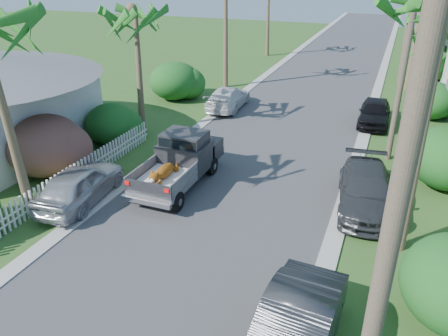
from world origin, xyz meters
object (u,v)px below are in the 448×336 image
at_px(parked_car_lf, 228,98).
at_px(palm_r_b, 436,20).
at_px(utility_pole_b, 405,58).
at_px(parked_car_rm, 366,190).
at_px(utility_pole_d, 411,1).
at_px(pickup_truck, 182,159).
at_px(parked_car_rf, 375,112).
at_px(utility_pole_c, 409,18).
at_px(palm_l_b, 134,10).
at_px(utility_pole_a, 383,278).
at_px(parked_car_ln, 80,184).

xyz_separation_m(parked_car_lf, palm_r_b, (10.63, -2.37, 5.29)).
height_order(palm_r_b, utility_pole_b, utility_pole_b).
xyz_separation_m(parked_car_rm, utility_pole_d, (0.60, 34.93, 3.91)).
bearing_deg(pickup_truck, utility_pole_d, 77.62).
distance_m(parked_car_rm, parked_car_rf, 9.58).
bearing_deg(utility_pole_c, pickup_truck, -110.80).
bearing_deg(parked_car_rm, utility_pole_d, 81.98).
bearing_deg(palm_l_b, utility_pole_a, -48.47).
relative_size(pickup_truck, utility_pole_c, 0.57).
relative_size(pickup_truck, parked_car_lf, 1.13).
bearing_deg(parked_car_rm, utility_pole_b, 76.03).
xyz_separation_m(parked_car_rm, utility_pole_a, (0.60, -10.07, 3.91)).
distance_m(parked_car_rm, utility_pole_b, 6.32).
bearing_deg(parked_car_rm, parked_car_lf, 127.12).
distance_m(pickup_truck, parked_car_ln, 4.06).
distance_m(palm_r_b, utility_pole_c, 13.11).
height_order(utility_pole_b, utility_pole_d, same).
xyz_separation_m(palm_l_b, palm_r_b, (13.40, 3.00, -0.20)).
distance_m(utility_pole_a, utility_pole_b, 15.00).
bearing_deg(parked_car_lf, utility_pole_c, -135.13).
xyz_separation_m(utility_pole_a, utility_pole_d, (0.00, 45.00, 0.00)).
height_order(pickup_truck, utility_pole_a, utility_pole_a).
height_order(parked_car_rf, palm_r_b, palm_r_b).
height_order(parked_car_rm, utility_pole_a, utility_pole_a).
xyz_separation_m(parked_car_rf, palm_l_b, (-11.38, -5.64, 5.46)).
distance_m(parked_car_rf, utility_pole_a, 20.05).
height_order(parked_car_ln, parked_car_lf, parked_car_ln).
bearing_deg(utility_pole_d, palm_r_b, -87.95).
height_order(parked_car_rf, parked_car_ln, parked_car_ln).
relative_size(parked_car_rm, palm_l_b, 0.64).
bearing_deg(utility_pole_c, parked_car_rf, -95.64).
bearing_deg(parked_car_rf, utility_pole_d, 86.67).
bearing_deg(palm_r_b, utility_pole_b, -116.57).
distance_m(pickup_truck, utility_pole_d, 36.55).
relative_size(parked_car_rm, parked_car_rf, 1.18).
height_order(utility_pole_c, utility_pole_d, same).
distance_m(parked_car_lf, utility_pole_d, 27.66).
distance_m(palm_l_b, utility_pole_c, 20.30).
xyz_separation_m(parked_car_rf, utility_pole_d, (1.02, 25.36, 3.91)).
distance_m(parked_car_ln, palm_r_b, 16.47).
distance_m(utility_pole_a, utility_pole_c, 30.00).
bearing_deg(parked_car_ln, parked_car_rm, -166.12).
relative_size(palm_l_b, utility_pole_b, 0.82).
relative_size(parked_car_rf, utility_pole_c, 0.45).
relative_size(palm_r_b, utility_pole_c, 0.80).
bearing_deg(pickup_truck, parked_car_rm, 4.75).
xyz_separation_m(palm_r_b, utility_pole_c, (-1.00, 13.00, -1.35)).
height_order(palm_r_b, utility_pole_d, utility_pole_d).
xyz_separation_m(utility_pole_b, utility_pole_c, (0.00, 15.00, 0.00)).
distance_m(parked_car_lf, palm_l_b, 8.16).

